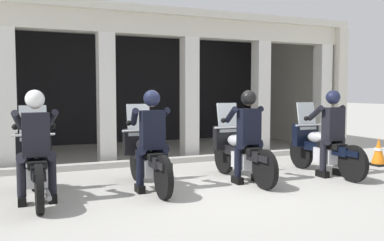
{
  "coord_description": "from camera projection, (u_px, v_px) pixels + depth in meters",
  "views": [
    {
      "loc": [
        -2.81,
        -5.98,
        1.56
      ],
      "look_at": [
        0.0,
        0.56,
        1.06
      ],
      "focal_mm": 38.95,
      "sensor_mm": 36.0,
      "label": 1
    }
  ],
  "objects": [
    {
      "name": "motorcycle_far_left",
      "position": [
        36.0,
        165.0,
        6.03
      ],
      "size": [
        0.62,
        2.04,
        1.35
      ],
      "rotation": [
        0.0,
        0.0,
        -0.04
      ],
      "color": "black",
      "rests_on": "ground"
    },
    {
      "name": "motorcycle_center_left",
      "position": [
        147.0,
        157.0,
        6.75
      ],
      "size": [
        0.62,
        2.04,
        1.35
      ],
      "rotation": [
        0.0,
        0.0,
        -0.05
      ],
      "color": "black",
      "rests_on": "ground"
    },
    {
      "name": "police_officer_center_left",
      "position": [
        152.0,
        132.0,
        6.46
      ],
      "size": [
        0.63,
        0.61,
        1.58
      ],
      "rotation": [
        0.0,
        0.0,
        -0.05
      ],
      "color": "black",
      "rests_on": "ground"
    },
    {
      "name": "station_building",
      "position": [
        126.0,
        70.0,
        11.19
      ],
      "size": [
        10.81,
        4.27,
        3.4
      ],
      "color": "black",
      "rests_on": "ground"
    },
    {
      "name": "traffic_cone_flank",
      "position": [
        378.0,
        152.0,
        8.79
      ],
      "size": [
        0.34,
        0.34,
        0.59
      ],
      "color": "black",
      "rests_on": "ground"
    },
    {
      "name": "police_officer_far_left",
      "position": [
        36.0,
        137.0,
        5.74
      ],
      "size": [
        0.63,
        0.61,
        1.58
      ],
      "rotation": [
        0.0,
        0.0,
        -0.04
      ],
      "color": "black",
      "rests_on": "ground"
    },
    {
      "name": "police_officer_center_right",
      "position": [
        248.0,
        128.0,
        7.07
      ],
      "size": [
        0.63,
        0.61,
        1.58
      ],
      "rotation": [
        0.0,
        0.0,
        0.04
      ],
      "color": "black",
      "rests_on": "ground"
    },
    {
      "name": "motorcycle_far_right",
      "position": [
        321.0,
        147.0,
        7.9
      ],
      "size": [
        0.62,
        2.04,
        1.35
      ],
      "rotation": [
        0.0,
        0.0,
        0.04
      ],
      "color": "black",
      "rests_on": "ground"
    },
    {
      "name": "kerb_strip",
      "position": [
        157.0,
        161.0,
        8.94
      ],
      "size": [
        10.31,
        0.24,
        0.12
      ],
      "primitive_type": "cube",
      "color": "#B7B5AD",
      "rests_on": "ground"
    },
    {
      "name": "police_officer_far_right",
      "position": [
        332.0,
        126.0,
        7.61
      ],
      "size": [
        0.63,
        0.61,
        1.58
      ],
      "rotation": [
        0.0,
        0.0,
        0.04
      ],
      "color": "black",
      "rests_on": "ground"
    },
    {
      "name": "motorcycle_center_right",
      "position": [
        239.0,
        151.0,
        7.36
      ],
      "size": [
        0.62,
        2.04,
        1.35
      ],
      "rotation": [
        0.0,
        0.0,
        0.04
      ],
      "color": "black",
      "rests_on": "ground"
    },
    {
      "name": "ground_plane",
      "position": [
        150.0,
        160.0,
        9.45
      ],
      "size": [
        80.0,
        80.0,
        0.0
      ],
      "primitive_type": "plane",
      "color": "#A8A59E"
    }
  ]
}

